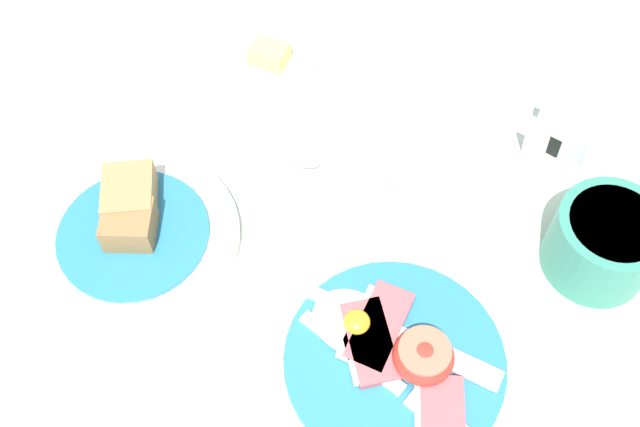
# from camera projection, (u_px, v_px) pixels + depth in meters

# --- Properties ---
(ground_plane) EXTENTS (3.00, 3.00, 0.00)m
(ground_plane) POSITION_uv_depth(u_px,v_px,m) (335.00, 309.00, 0.68)
(ground_plane) COLOR #B7CCB7
(breakfast_plate) EXTENTS (0.26, 0.26, 0.04)m
(breakfast_plate) POSITION_uv_depth(u_px,v_px,m) (395.00, 362.00, 0.64)
(breakfast_plate) COLOR silver
(breakfast_plate) RESTS_ON ground_plane
(bread_plate) EXTENTS (0.20, 0.20, 0.05)m
(bread_plate) POSITION_uv_depth(u_px,v_px,m) (134.00, 231.00, 0.70)
(bread_plate) COLOR silver
(bread_plate) RESTS_ON ground_plane
(sugar_cup) EXTENTS (0.10, 0.10, 0.07)m
(sugar_cup) POSITION_uv_depth(u_px,v_px,m) (604.00, 242.00, 0.67)
(sugar_cup) COLOR #337F6B
(sugar_cup) RESTS_ON ground_plane
(butter_dish) EXTENTS (0.11, 0.11, 0.03)m
(butter_dish) POSITION_uv_depth(u_px,v_px,m) (270.00, 62.00, 0.83)
(butter_dish) COLOR silver
(butter_dish) RESTS_ON ground_plane
(number_card) EXTENTS (0.06, 0.05, 0.07)m
(number_card) POSITION_uv_depth(u_px,v_px,m) (559.00, 140.00, 0.73)
(number_card) COLOR white
(number_card) RESTS_ON ground_plane
(teaspoon_by_saucer) EXTENTS (0.19, 0.05, 0.01)m
(teaspoon_by_saucer) POSITION_uv_depth(u_px,v_px,m) (313.00, 163.00, 0.76)
(teaspoon_by_saucer) COLOR silver
(teaspoon_by_saucer) RESTS_ON ground_plane
(teaspoon_near_cup) EXTENTS (0.17, 0.12, 0.01)m
(teaspoon_near_cup) POSITION_uv_depth(u_px,v_px,m) (382.00, 149.00, 0.77)
(teaspoon_near_cup) COLOR silver
(teaspoon_near_cup) RESTS_ON ground_plane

